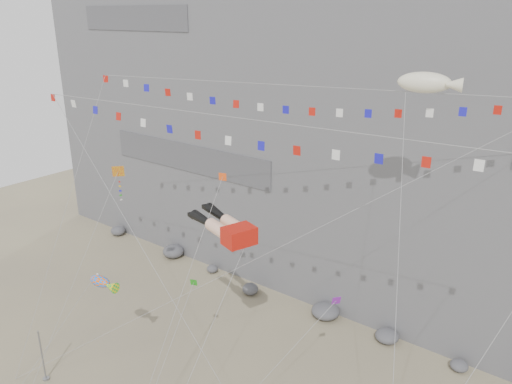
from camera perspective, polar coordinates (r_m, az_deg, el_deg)
cliff at (r=53.71m, az=17.59°, el=17.32°), size 80.00×28.00×50.00m
talus_boulders at (r=47.60m, az=7.95°, el=-13.37°), size 60.00×3.00×1.20m
anchor_pole_left at (r=42.60m, az=-23.25°, el=-16.82°), size 0.12×0.12×4.37m
legs_kite at (r=34.07m, az=-3.62°, el=-3.95°), size 7.96×15.43×18.10m
flag_banner_upper at (r=34.19m, az=4.94°, el=11.96°), size 30.91×19.26×30.67m
flag_banner_lower at (r=29.42m, az=-1.36°, el=8.33°), size 35.20×8.51×24.44m
harlequin_kite at (r=40.32m, az=-15.51°, el=2.20°), size 1.98×10.54×17.57m
fish_windsock at (r=38.18m, az=-17.41°, el=-9.74°), size 6.00×5.72×10.52m
blimp_windsock at (r=31.64m, az=18.67°, el=11.67°), size 7.89×15.26×27.18m
small_kite_a at (r=35.29m, az=-4.00°, el=1.28°), size 2.90×13.63×20.33m
small_kite_b at (r=32.32m, az=8.93°, el=-12.41°), size 5.74×12.13×15.64m
small_kite_c at (r=35.87m, az=-7.26°, el=-10.54°), size 3.33×10.43×13.31m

